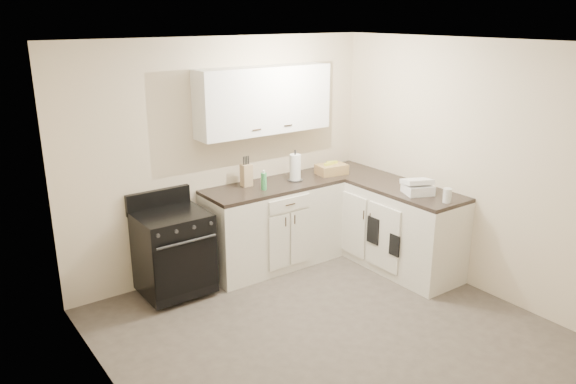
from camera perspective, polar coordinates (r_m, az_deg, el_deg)
floor at (r=5.15m, az=4.24°, el=-14.16°), size 3.60×3.60×0.00m
ceiling at (r=4.38m, az=5.00°, el=14.82°), size 3.60×3.60×0.00m
wall_back at (r=6.04m, az=-6.52°, el=3.55°), size 3.60×0.00×3.60m
wall_right at (r=5.90m, az=18.06°, el=2.44°), size 0.00×3.60×3.60m
wall_left at (r=3.78m, az=-16.85°, el=-5.93°), size 0.00×3.60×3.60m
wall_front at (r=3.55m, az=23.90°, el=-8.31°), size 3.60×0.00×3.60m
base_cabinets_back at (r=6.26m, az=-1.52°, el=-3.54°), size 1.55×0.60×0.90m
base_cabinets_right at (r=6.44m, az=9.73°, el=-3.15°), size 0.60×1.90×0.90m
countertop_back at (r=6.10m, az=-1.55°, el=0.58°), size 1.55×0.60×0.04m
countertop_right at (r=6.29m, az=9.95°, el=0.85°), size 0.60×1.90×0.04m
upper_cabinets at (r=6.02m, az=-2.44°, el=9.33°), size 1.55×0.30×0.70m
stove at (r=5.69m, az=-11.52°, el=-6.03°), size 0.67×0.57×0.81m
knife_block at (r=6.03m, az=-4.25°, el=1.71°), size 0.11×0.10×0.24m
paper_towel at (r=6.21m, az=0.73°, el=2.50°), size 0.14×0.14×0.30m
soap_bottle at (r=5.90m, az=-2.47°, el=1.08°), size 0.07×0.07×0.18m
wicker_basket at (r=6.50m, az=4.45°, el=2.33°), size 0.36×0.27×0.11m
countertop_grill at (r=5.93m, az=13.05°, el=0.30°), size 0.35×0.34×0.10m
glass_jar at (r=5.72m, az=15.88°, el=-0.35°), size 0.11×0.11×0.14m
oven_mitt_near at (r=5.93m, az=10.76°, el=-5.34°), size 0.02×0.13×0.23m
oven_mitt_far at (r=6.11m, az=8.66°, el=-3.89°), size 0.02×0.17×0.29m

